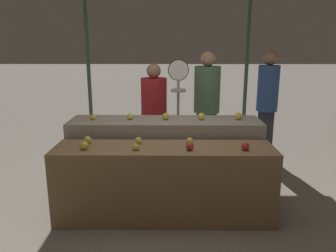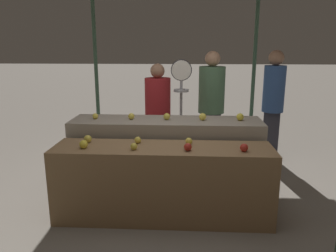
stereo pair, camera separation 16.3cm
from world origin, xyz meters
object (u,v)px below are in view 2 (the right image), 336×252
object	(u,v)px
person_customer_left	(211,100)
person_customer_right	(273,98)
produce_scale	(181,93)
person_vendor_at_scale	(158,110)

from	to	relation	value
person_customer_left	person_customer_right	xyz separation A→B (m)	(0.96, 0.09, 0.03)
produce_scale	person_vendor_at_scale	xyz separation A→B (m)	(-0.35, 0.34, -0.30)
person_vendor_at_scale	person_customer_left	distance (m)	0.86
person_vendor_at_scale	person_customer_left	xyz separation A→B (m)	(0.80, 0.29, 0.10)
produce_scale	person_customer_left	bearing A→B (deg)	54.43
person_vendor_at_scale	person_customer_right	bearing A→B (deg)	176.57
person_vendor_at_scale	person_customer_left	size ratio (longest dim) A/B	0.90
person_vendor_at_scale	person_customer_right	xyz separation A→B (m)	(1.76, 0.39, 0.13)
person_customer_left	person_customer_right	size ratio (longest dim) A/B	0.99
person_vendor_at_scale	person_customer_right	distance (m)	1.81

